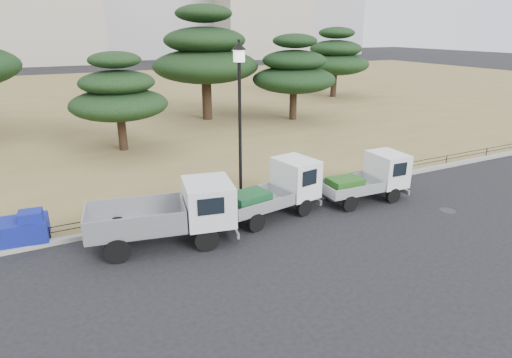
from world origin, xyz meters
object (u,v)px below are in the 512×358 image
truck_kei_rear (369,178)px  tarp_pile (23,229)px  truck_kei_front (277,189)px  street_lamp (240,98)px  truck_large (171,212)px

truck_kei_rear → tarp_pile: truck_kei_rear is taller
truck_kei_front → street_lamp: bearing=109.1°
truck_kei_front → truck_kei_rear: 4.00m
truck_large → tarp_pile: size_ratio=3.01×
street_lamp → truck_kei_rear: bearing=-21.1°
truck_large → street_lamp: 4.88m
truck_kei_front → street_lamp: size_ratio=0.66×
truck_kei_front → street_lamp: 3.57m
truck_kei_rear → truck_large: bearing=-177.2°
truck_large → truck_kei_rear: bearing=11.2°
street_lamp → tarp_pile: 8.33m
truck_kei_rear → street_lamp: bearing=161.2°
street_lamp → tarp_pile: bearing=179.1°
truck_large → tarp_pile: 4.71m
truck_large → truck_kei_rear: (8.04, 0.07, -0.17)m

